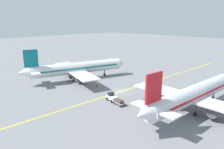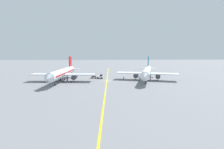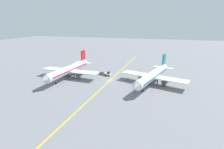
% 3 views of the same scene
% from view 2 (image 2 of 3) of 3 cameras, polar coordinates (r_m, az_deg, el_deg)
% --- Properties ---
extents(ground_plane, '(400.00, 400.00, 0.00)m').
position_cam_2_polar(ground_plane, '(79.00, -1.70, -2.03)').
color(ground_plane, slate).
extents(apron_yellow_centreline, '(5.27, 119.92, 0.01)m').
position_cam_2_polar(apron_yellow_centreline, '(79.00, -1.70, -2.03)').
color(apron_yellow_centreline, yellow).
rests_on(apron_yellow_centreline, ground).
extents(airplane_at_gate, '(28.31, 34.82, 10.60)m').
position_cam_2_polar(airplane_at_gate, '(81.82, 11.29, 0.78)').
color(airplane_at_gate, white).
rests_on(airplane_at_gate, ground).
extents(airplane_adjacent_stand, '(28.30, 35.54, 10.60)m').
position_cam_2_polar(airplane_adjacent_stand, '(79.71, -15.84, 0.46)').
color(airplane_adjacent_stand, silver).
rests_on(airplane_adjacent_stand, ground).
extents(baggage_tug_white, '(3.26, 2.30, 2.11)m').
position_cam_2_polar(baggage_tug_white, '(85.45, -3.83, -0.71)').
color(baggage_tug_white, white).
rests_on(baggage_tug_white, ground).
extents(baggage_cart_trailing, '(2.85, 1.95, 1.24)m').
position_cam_2_polar(baggage_cart_trailing, '(86.32, -5.96, -0.75)').
color(baggage_cart_trailing, gray).
rests_on(baggage_cart_trailing, ground).
extents(ground_crew_worker, '(0.56, 0.32, 1.68)m').
position_cam_2_polar(ground_crew_worker, '(81.18, 3.83, -1.14)').
color(ground_crew_worker, '#23232D').
rests_on(ground_crew_worker, ground).
extents(traffic_cone_near_nose, '(0.32, 0.32, 0.55)m').
position_cam_2_polar(traffic_cone_near_nose, '(79.47, 3.34, -1.78)').
color(traffic_cone_near_nose, orange).
rests_on(traffic_cone_near_nose, ground).
extents(traffic_cone_mid_apron, '(0.32, 0.32, 0.55)m').
position_cam_2_polar(traffic_cone_mid_apron, '(85.46, -7.27, -1.18)').
color(traffic_cone_mid_apron, orange).
rests_on(traffic_cone_mid_apron, ground).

